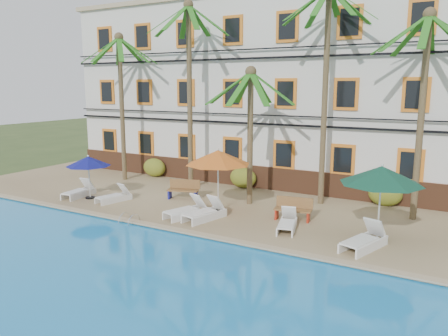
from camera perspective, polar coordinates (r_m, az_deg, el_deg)
The scene contains 25 objects.
ground at distance 17.71m, azimuth -5.43°, elevation -7.89°, with size 100.00×100.00×0.00m, color #384C23.
pool_deck at distance 21.78m, azimuth 2.12°, elevation -3.95°, with size 30.00×12.00×0.25m, color tan.
swimming_pool at distance 13.02m, azimuth -24.02°, elevation -15.44°, with size 26.00×12.00×0.20m, color #1C86D4.
pool_coping at distance 16.93m, azimuth -7.20°, elevation -7.81°, with size 30.00×0.35×0.06m, color tan.
hotel_building at distance 25.61m, azimuth 7.42°, elevation 10.04°, with size 25.40×6.44×10.22m.
palm_a at distance 25.55m, azimuth -13.30°, elevation 10.18°, with size 4.13×4.13×8.27m.
palm_b at distance 22.69m, azimuth -4.55°, elevation 12.25°, with size 4.13×4.13×9.56m.
palm_c at distance 19.68m, azimuth 3.46°, elevation 6.90°, with size 4.13×4.13×6.24m.
palm_d at distance 20.12m, azimuth 13.18°, elevation 12.47°, with size 4.13×4.13×9.73m.
palm_e at distance 18.86m, azimuth 24.62°, elevation 9.46°, with size 4.13×4.13×8.29m.
shrub_left at distance 26.50m, azimuth -9.08°, elevation 0.07°, with size 1.50×0.90×1.10m, color #265E1A.
shrub_mid at distance 23.31m, azimuth 2.51°, elevation -1.27°, with size 1.50×0.90×1.10m, color #265E1A.
shrub_right at distance 21.12m, azimuth 20.32°, elevation -3.20°, with size 1.50×0.90×1.10m, color #265E1A.
umbrella_blue at distance 21.86m, azimuth -17.30°, elevation 0.82°, with size 2.13×2.13×2.14m.
umbrella_red at distance 18.47m, azimuth -0.78°, elevation 1.35°, with size 2.79×2.79×2.78m.
umbrella_green at distance 15.69m, azimuth 19.88°, elevation -0.94°, with size 2.80×2.80×2.80m.
lounger_a at distance 22.63m, azimuth -18.38°, elevation -2.89°, with size 0.81×1.87×0.86m.
lounger_b at distance 21.26m, azimuth -14.14°, elevation -3.58°, with size 0.98×1.78×0.80m.
lounger_c at distance 18.30m, azimuth -4.89°, elevation -5.49°, with size 1.26×2.03×0.90m.
lounger_d at distance 17.90m, azimuth -2.49°, elevation -5.80°, with size 1.14×2.07×0.93m.
lounger_e at distance 16.84m, azimuth 8.26°, elevation -7.11°, with size 1.03×1.81×0.81m.
lounger_f at distance 15.52m, azimuth 17.85°, elevation -8.93°, with size 1.30×2.12×0.95m.
bench_left at distance 21.17m, azimuth -5.37°, elevation -2.76°, with size 1.57×0.94×0.93m.
bench_right at distance 18.03m, azimuth 9.00°, elevation -5.25°, with size 1.56×0.71×0.93m.
pool_ladder at distance 18.02m, azimuth -12.25°, elevation -6.93°, with size 0.54×0.74×0.74m.
Camera 1 is at (9.67, -13.72, 5.64)m, focal length 35.00 mm.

